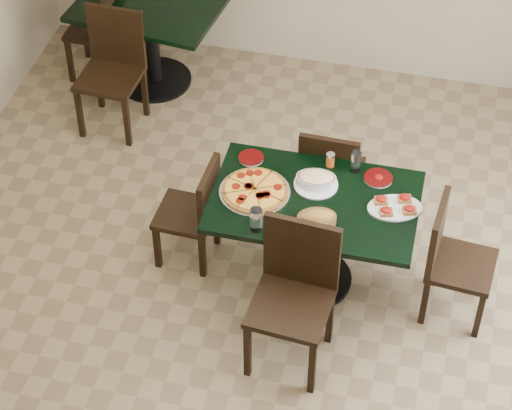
% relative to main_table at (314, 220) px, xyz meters
% --- Properties ---
extents(floor, '(5.50, 5.50, 0.00)m').
position_rel_main_table_xyz_m(floor, '(-0.29, -0.27, -0.57)').
color(floor, olive).
rests_on(floor, ground).
extents(room_shell, '(5.50, 5.50, 5.50)m').
position_rel_main_table_xyz_m(room_shell, '(0.73, 1.45, 0.60)').
color(room_shell, white).
rests_on(room_shell, floor).
extents(main_table, '(1.31, 0.85, 0.75)m').
position_rel_main_table_xyz_m(main_table, '(0.00, 0.00, 0.00)').
color(main_table, black).
rests_on(main_table, floor).
extents(back_table, '(1.21, 0.94, 0.75)m').
position_rel_main_table_xyz_m(back_table, '(-1.71, 1.87, -0.04)').
color(back_table, black).
rests_on(back_table, floor).
extents(chair_far, '(0.42, 0.42, 0.87)m').
position_rel_main_table_xyz_m(chair_far, '(0.01, 0.56, -0.08)').
color(chair_far, black).
rests_on(chair_far, floor).
extents(chair_near, '(0.50, 0.50, 1.00)m').
position_rel_main_table_xyz_m(chair_near, '(0.00, -0.58, -0.00)').
color(chair_near, black).
rests_on(chair_near, floor).
extents(chair_right, '(0.44, 0.44, 0.88)m').
position_rel_main_table_xyz_m(chair_right, '(0.88, -0.03, -0.08)').
color(chair_right, black).
rests_on(chair_right, floor).
extents(chair_left, '(0.40, 0.40, 0.82)m').
position_rel_main_table_xyz_m(chair_left, '(-0.80, 0.03, -0.12)').
color(chair_left, black).
rests_on(chair_left, floor).
extents(back_chair_near, '(0.47, 0.47, 0.96)m').
position_rel_main_table_xyz_m(back_chair_near, '(-1.83, 1.34, -0.02)').
color(back_chair_near, black).
rests_on(back_chair_near, floor).
extents(back_chair_left, '(0.43, 0.43, 0.90)m').
position_rel_main_table_xyz_m(back_chair_left, '(-2.11, 1.89, -0.07)').
color(back_chair_left, black).
rests_on(back_chair_left, floor).
extents(pepperoni_pizza, '(0.45, 0.45, 0.04)m').
position_rel_main_table_xyz_m(pepperoni_pizza, '(-0.38, -0.03, 0.20)').
color(pepperoni_pizza, silver).
rests_on(pepperoni_pizza, main_table).
extents(lasagna_casserole, '(0.28, 0.28, 0.09)m').
position_rel_main_table_xyz_m(lasagna_casserole, '(-0.02, 0.13, 0.23)').
color(lasagna_casserole, silver).
rests_on(lasagna_casserole, main_table).
extents(bread_basket, '(0.28, 0.23, 0.10)m').
position_rel_main_table_xyz_m(bread_basket, '(0.05, -0.20, 0.22)').
color(bread_basket, brown).
rests_on(bread_basket, main_table).
extents(bruschetta_platter, '(0.40, 0.33, 0.05)m').
position_rel_main_table_xyz_m(bruschetta_platter, '(0.50, 0.04, 0.21)').
color(bruschetta_platter, silver).
rests_on(bruschetta_platter, main_table).
extents(side_plate_near, '(0.20, 0.20, 0.02)m').
position_rel_main_table_xyz_m(side_plate_near, '(-0.08, -0.33, 0.19)').
color(side_plate_near, silver).
rests_on(side_plate_near, main_table).
extents(side_plate_far_r, '(0.19, 0.19, 0.03)m').
position_rel_main_table_xyz_m(side_plate_far_r, '(0.36, 0.28, 0.19)').
color(side_plate_far_r, silver).
rests_on(side_plate_far_r, main_table).
extents(side_plate_far_l, '(0.17, 0.17, 0.02)m').
position_rel_main_table_xyz_m(side_plate_far_l, '(-0.48, 0.28, 0.19)').
color(side_plate_far_l, silver).
rests_on(side_plate_far_l, main_table).
extents(napkin_setting, '(0.18, 0.18, 0.01)m').
position_rel_main_table_xyz_m(napkin_setting, '(-0.16, -0.30, 0.18)').
color(napkin_setting, white).
rests_on(napkin_setting, main_table).
extents(water_glass_a, '(0.07, 0.07, 0.14)m').
position_rel_main_table_xyz_m(water_glass_a, '(0.20, 0.34, 0.25)').
color(water_glass_a, white).
rests_on(water_glass_a, main_table).
extents(water_glass_b, '(0.08, 0.08, 0.16)m').
position_rel_main_table_xyz_m(water_glass_b, '(-0.30, -0.34, 0.26)').
color(water_glass_b, white).
rests_on(water_glass_b, main_table).
extents(pepper_shaker, '(0.06, 0.06, 0.10)m').
position_rel_main_table_xyz_m(pepper_shaker, '(0.03, 0.34, 0.23)').
color(pepper_shaker, '#C34F14').
rests_on(pepper_shaker, main_table).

